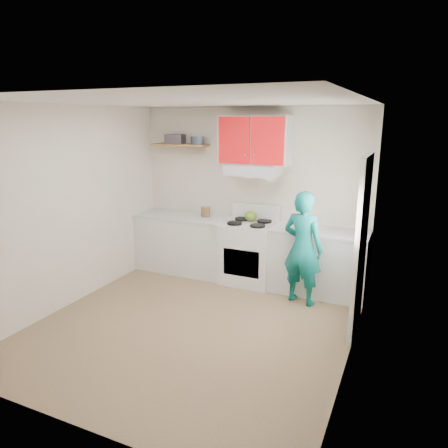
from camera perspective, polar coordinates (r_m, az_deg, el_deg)
The scene contains 21 objects.
floor at distance 5.21m, azimuth -4.12°, elevation -13.58°, with size 3.80×3.80×0.00m, color brown.
ceiling at distance 4.61m, azimuth -4.72°, elevation 16.35°, with size 3.60×3.80×0.04m, color white.
back_wall at distance 6.44m, azimuth 3.77°, elevation 4.12°, with size 3.60×0.04×2.60m, color beige.
front_wall at distance 3.28m, azimuth -20.64°, elevation -6.77°, with size 3.60×0.04×2.60m, color beige.
left_wall at distance 5.81m, azimuth -20.18°, elevation 2.17°, with size 0.04×3.80×2.60m, color beige.
right_wall at distance 4.21m, azimuth 17.65°, elevation -1.98°, with size 0.04×3.80×2.60m, color beige.
door at distance 4.96m, azimuth 18.15°, elevation -2.92°, with size 0.05×0.85×2.05m, color white.
door_glass at distance 4.86m, azimuth 18.22°, elevation 1.91°, with size 0.01×0.55×0.95m, color white.
counter_left at distance 6.81m, azimuth -5.48°, elevation -2.72°, with size 1.52×0.60×0.90m, color silver.
counter_right at distance 6.07m, azimuth 12.77°, elevation -5.15°, with size 1.32×0.60×0.90m, color silver.
stove at distance 6.31m, azimuth 3.45°, elevation -3.95°, with size 0.76×0.65×0.92m, color white.
range_hood at distance 6.14m, azimuth 3.97°, elevation 7.35°, with size 0.76×0.44×0.15m, color silver.
upper_cabinets at distance 6.16m, azimuth 4.22°, elevation 11.34°, with size 1.02×0.33×0.70m, color red.
shelf at distance 6.71m, azimuth -5.98°, elevation 10.68°, with size 0.90×0.30×0.04m, color brown.
books at distance 6.74m, azimuth -6.67°, elevation 11.45°, with size 0.28×0.20×0.15m, color #3F383F.
tin at distance 6.53m, azimuth -3.68°, elevation 11.33°, with size 0.20×0.20×0.12m, color #333D4C.
kettle at distance 6.30m, azimuth 3.68°, elevation 1.11°, with size 0.19×0.19×0.16m, color olive.
crock at distance 6.59m, azimuth -2.54°, elevation 1.58°, with size 0.14×0.14×0.17m, color brown.
cutting_board at distance 6.02m, azimuth 10.80°, elevation -0.63°, with size 0.27×0.20×0.02m, color olive.
silicone_mat at distance 5.90m, azimuth 16.32°, elevation -1.32°, with size 0.32×0.26×0.01m, color red.
person at distance 5.61m, azimuth 10.68°, elevation -3.25°, with size 0.56×0.37×1.53m, color #0B655E.
Camera 1 is at (2.23, -4.03, 2.42)m, focal length 33.53 mm.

